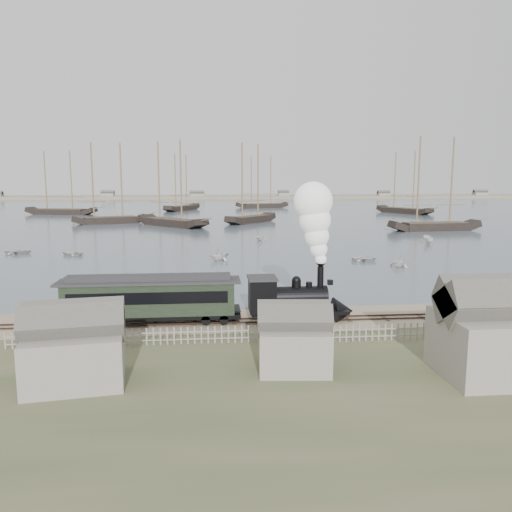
{
  "coord_description": "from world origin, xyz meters",
  "views": [
    {
      "loc": [
        -2.71,
        -39.27,
        10.87
      ],
      "look_at": [
        1.7,
        8.65,
        3.5
      ],
      "focal_mm": 35.0,
      "sensor_mm": 36.0,
      "label": 1
    }
  ],
  "objects": [
    {
      "name": "rowboat_2",
      "position": [
        -3.46,
        10.16,
        0.7
      ],
      "size": [
        3.45,
        1.78,
        1.27
      ],
      "primitive_type": "imported",
      "rotation": [
        0.0,
        0.0,
        3.31
      ],
      "color": "silver",
      "rests_on": "harbor_water"
    },
    {
      "name": "shed_right",
      "position": [
        13.0,
        -14.0,
        0.0
      ],
      "size": [
        6.0,
        5.0,
        5.1
      ],
      "primitive_type": null,
      "color": "gray",
      "rests_on": "ground"
    },
    {
      "name": "picket_fence_west",
      "position": [
        -6.5,
        -7.0,
        0.0
      ],
      "size": [
        19.0,
        0.1,
        1.2
      ],
      "primitive_type": null,
      "color": "gray",
      "rests_on": "ground"
    },
    {
      "name": "rowboat_6",
      "position": [
        -22.68,
        34.01,
        0.4
      ],
      "size": [
        3.47,
        3.96,
        0.68
      ],
      "primitive_type": "imported",
      "rotation": [
        0.0,
        0.0,
        4.3
      ],
      "color": "silver",
      "rests_on": "harbor_water"
    },
    {
      "name": "schooner_6",
      "position": [
        -49.51,
        123.38,
        10.06
      ],
      "size": [
        23.06,
        10.46,
        20.0
      ],
      "primitive_type": null,
      "rotation": [
        0.0,
        0.0,
        -0.24
      ],
      "color": "black",
      "rests_on": "harbor_water"
    },
    {
      "name": "far_spit",
      "position": [
        0.0,
        250.0,
        0.0
      ],
      "size": [
        500.0,
        20.0,
        1.8
      ],
      "primitive_type": "cube",
      "color": "gray",
      "rests_on": "ground"
    },
    {
      "name": "rowboat_3",
      "position": [
        17.85,
        25.18,
        0.41
      ],
      "size": [
        2.79,
        3.61,
        0.69
      ],
      "primitive_type": "imported",
      "rotation": [
        0.0,
        0.0,
        1.44
      ],
      "color": "silver",
      "rests_on": "harbor_water"
    },
    {
      "name": "beached_dinghy",
      "position": [
        -14.04,
        0.17,
        0.39
      ],
      "size": [
        4.33,
        4.6,
        0.78
      ],
      "primitive_type": "imported",
      "rotation": [
        0.0,
        0.0,
        0.97
      ],
      "color": "silver",
      "rests_on": "ground"
    },
    {
      "name": "schooner_8",
      "position": [
        17.39,
        153.41,
        10.06
      ],
      "size": [
        20.77,
        8.41,
        20.0
      ],
      "primitive_type": null,
      "rotation": [
        0.0,
        0.0,
        0.19
      ],
      "color": "black",
      "rests_on": "harbor_water"
    },
    {
      "name": "shed_left",
      "position": [
        -10.0,
        -13.0,
        0.0
      ],
      "size": [
        5.0,
        4.0,
        4.1
      ],
      "primitive_type": null,
      "color": "gray",
      "rests_on": "ground"
    },
    {
      "name": "schooner_4",
      "position": [
        45.49,
        63.88,
        10.06
      ],
      "size": [
        20.37,
        6.41,
        20.0
      ],
      "primitive_type": null,
      "rotation": [
        0.0,
        0.0,
        0.09
      ],
      "color": "black",
      "rests_on": "harbor_water"
    },
    {
      "name": "schooner_2",
      "position": [
        -11.76,
        79.69,
        10.06
      ],
      "size": [
        18.4,
        19.88,
        20.0
      ],
      "primitive_type": null,
      "rotation": [
        0.0,
        0.0,
        -0.85
      ],
      "color": "black",
      "rests_on": "harbor_water"
    },
    {
      "name": "harbor_water",
      "position": [
        0.0,
        170.0,
        0.03
      ],
      "size": [
        600.0,
        336.0,
        0.06
      ],
      "primitive_type": "cube",
      "color": "#40505C",
      "rests_on": "ground"
    },
    {
      "name": "shed_mid",
      "position": [
        2.0,
        -12.0,
        0.0
      ],
      "size": [
        4.0,
        3.5,
        3.6
      ],
      "primitive_type": null,
      "color": "gray",
      "rests_on": "ground"
    },
    {
      "name": "schooner_3",
      "position": [
        7.69,
        87.17,
        10.06
      ],
      "size": [
        14.66,
        16.3,
        20.0
      ],
      "primitive_type": null,
      "rotation": [
        0.0,
        0.0,
        0.87
      ],
      "color": "black",
      "rests_on": "harbor_water"
    },
    {
      "name": "schooner_1",
      "position": [
        -27.54,
        87.64,
        10.06
      ],
      "size": [
        18.23,
        9.96,
        20.0
      ],
      "primitive_type": null,
      "rotation": [
        0.0,
        0.0,
        0.35
      ],
      "color": "black",
      "rests_on": "harbor_water"
    },
    {
      "name": "schooner_7",
      "position": [
        -12.59,
        140.13,
        10.06
      ],
      "size": [
        12.9,
        18.88,
        20.0
      ],
      "primitive_type": null,
      "rotation": [
        0.0,
        0.0,
        1.08
      ],
      "color": "black",
      "rests_on": "harbor_water"
    },
    {
      "name": "schooner_5",
      "position": [
        60.22,
        118.27,
        10.06
      ],
      "size": [
        13.5,
        20.93,
        20.0
      ],
      "primitive_type": null,
      "rotation": [
        0.0,
        0.0,
        -1.12
      ],
      "color": "black",
      "rests_on": "harbor_water"
    },
    {
      "name": "rail_track",
      "position": [
        0.0,
        -2.0,
        0.04
      ],
      "size": [
        120.0,
        1.8,
        0.16
      ],
      "color": "#33221C",
      "rests_on": "ground"
    },
    {
      "name": "picket_fence_east",
      "position": [
        12.5,
        -7.5,
        0.0
      ],
      "size": [
        15.0,
        0.1,
        1.2
      ],
      "primitive_type": null,
      "color": "gray",
      "rests_on": "ground"
    },
    {
      "name": "passenger_coach",
      "position": [
        -7.33,
        -2.0,
        2.1
      ],
      "size": [
        13.62,
        2.63,
        3.31
      ],
      "color": "black",
      "rests_on": "ground"
    },
    {
      "name": "rowboat_7",
      "position": [
        6.16,
        49.66,
        0.75
      ],
      "size": [
        2.76,
        2.42,
        1.38
      ],
      "primitive_type": "imported",
      "rotation": [
        0.0,
        0.0,
        0.06
      ],
      "color": "silver",
      "rests_on": "harbor_water"
    },
    {
      "name": "rowboat_5",
      "position": [
        34.22,
        41.94,
        0.75
      ],
      "size": [
        3.78,
        2.06,
        1.38
      ],
      "primitive_type": "imported",
      "rotation": [
        0.0,
        0.0,
        2.93
      ],
      "color": "silver",
      "rests_on": "harbor_water"
    },
    {
      "name": "rowboat_4",
      "position": [
        20.87,
        20.34,
        0.79
      ],
      "size": [
        3.58,
        3.64,
        1.45
      ],
      "primitive_type": "imported",
      "rotation": [
        0.0,
        0.0,
        5.39
      ],
      "color": "silver",
      "rests_on": "harbor_water"
    },
    {
      "name": "rowboat_1",
      "position": [
        -1.55,
        27.69,
        0.87
      ],
      "size": [
        3.91,
        4.04,
        1.63
      ],
      "primitive_type": "imported",
      "rotation": [
        0.0,
        0.0,
        2.14
      ],
      "color": "silver",
      "rests_on": "harbor_water"
    },
    {
      "name": "ground",
      "position": [
        0.0,
        0.0,
        0.0
      ],
      "size": [
        600.0,
        600.0,
        0.0
      ],
      "primitive_type": "plane",
      "color": "tan",
      "rests_on": "ground"
    },
    {
      "name": "locomotive",
      "position": [
        4.92,
        -2.0,
        4.76
      ],
      "size": [
        8.31,
        3.1,
        10.36
      ],
      "color": "black",
      "rests_on": "ground"
    },
    {
      "name": "rowboat_8",
      "position": [
        -30.89,
        36.27,
        0.44
      ],
      "size": [
        3.13,
        3.99,
        0.75
      ],
      "primitive_type": "imported",
      "rotation": [
        0.0,
        0.0,
        1.73
      ],
      "color": "silver",
      "rests_on": "harbor_water"
    }
  ]
}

